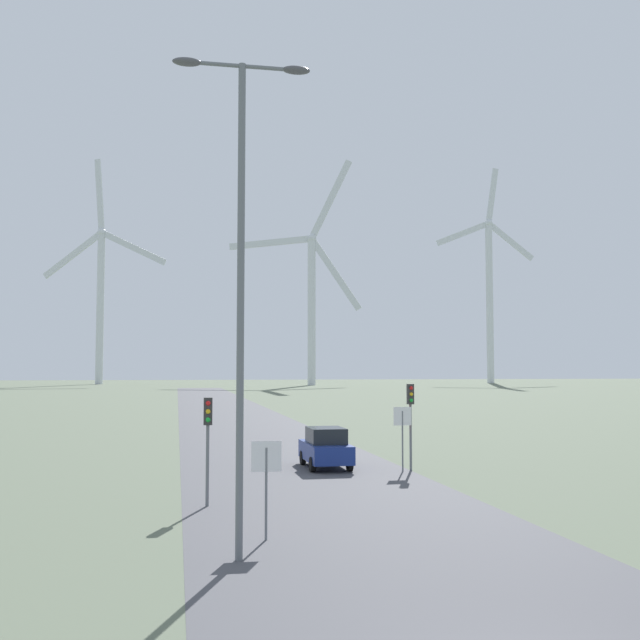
# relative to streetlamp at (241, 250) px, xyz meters

# --- Properties ---
(road_surface) EXTENTS (10.00, 240.00, 0.01)m
(road_surface) POSITION_rel_streetlamp_xyz_m (3.73, 39.54, -7.34)
(road_surface) COLOR #47474C
(road_surface) RESTS_ON ground
(streetlamp) EXTENTS (3.37, 0.32, 12.00)m
(streetlamp) POSITION_rel_streetlamp_xyz_m (0.00, 0.00, 0.00)
(streetlamp) COLOR slate
(streetlamp) RESTS_ON ground
(stop_sign_near) EXTENTS (0.81, 0.07, 2.58)m
(stop_sign_near) POSITION_rel_streetlamp_xyz_m (0.87, 1.94, -5.54)
(stop_sign_near) COLOR slate
(stop_sign_near) RESTS_ON ground
(stop_sign_far) EXTENTS (0.81, 0.07, 2.82)m
(stop_sign_far) POSITION_rel_streetlamp_xyz_m (8.26, 13.80, -5.37)
(stop_sign_far) COLOR slate
(stop_sign_far) RESTS_ON ground
(traffic_light_post_near_left) EXTENTS (0.28, 0.33, 3.54)m
(traffic_light_post_near_left) POSITION_rel_streetlamp_xyz_m (-0.46, 7.10, -4.74)
(traffic_light_post_near_left) COLOR slate
(traffic_light_post_near_left) RESTS_ON ground
(traffic_light_post_near_right) EXTENTS (0.28, 0.34, 3.82)m
(traffic_light_post_near_right) POSITION_rel_streetlamp_xyz_m (8.72, 14.04, -4.54)
(traffic_light_post_near_right) COLOR slate
(traffic_light_post_near_right) RESTS_ON ground
(car_approaching) EXTENTS (1.88, 4.11, 1.83)m
(car_approaching) POSITION_rel_streetlamp_xyz_m (5.20, 15.67, -6.43)
(car_approaching) COLOR navy
(car_approaching) RESTS_ON ground
(wind_turbine_left) EXTENTS (36.33, 15.40, 66.74)m
(wind_turbine_left) POSITION_rel_streetlamp_xyz_m (-23.74, 208.51, 20.74)
(wind_turbine_left) COLOR silver
(wind_turbine_left) RESTS_ON ground
(wind_turbine_center) EXTENTS (35.12, 14.63, 62.16)m
(wind_turbine_center) POSITION_rel_streetlamp_xyz_m (34.77, 183.76, 18.76)
(wind_turbine_center) COLOR silver
(wind_turbine_center) RESTS_ON ground
(wind_turbine_right) EXTENTS (31.70, 3.75, 68.86)m
(wind_turbine_right) POSITION_rel_streetlamp_xyz_m (95.85, 204.04, 23.37)
(wind_turbine_right) COLOR silver
(wind_turbine_right) RESTS_ON ground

